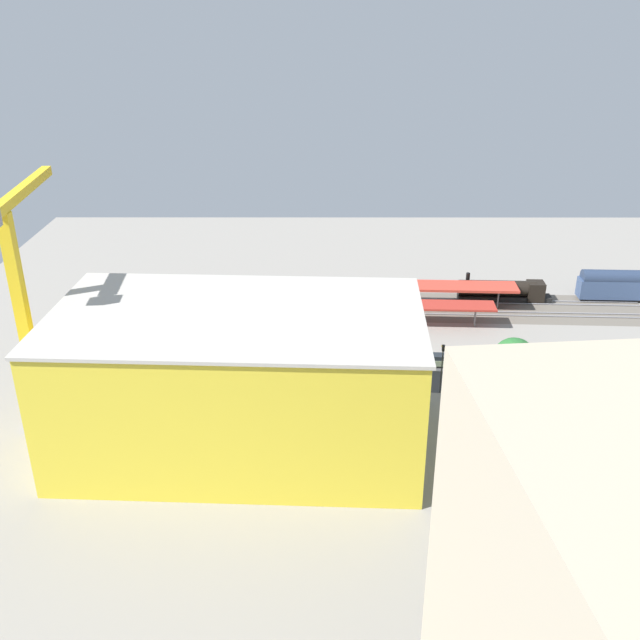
{
  "coord_description": "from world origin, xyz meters",
  "views": [
    {
      "loc": [
        9.62,
        94.73,
        49.97
      ],
      "look_at": [
        9.72,
        -0.4,
        6.35
      ],
      "focal_mm": 39.65,
      "sensor_mm": 36.0,
      "label": 1
    }
  ],
  "objects_px": {
    "box_truck_0": "(333,370)",
    "traffic_light": "(442,362)",
    "construction_building": "(240,382)",
    "street_tree_2": "(215,359)",
    "street_tree_1": "(622,362)",
    "platform_canopy_near": "(305,303)",
    "platform_canopy_far": "(339,285)",
    "freight_coach_far": "(255,295)",
    "tower_crane": "(24,294)",
    "parked_car_1": "(483,360)",
    "parked_car_3": "(399,361)",
    "locomotive": "(505,291)",
    "street_tree_0": "(514,360)",
    "street_tree_3": "(273,362)",
    "parked_car_0": "(519,359)",
    "parked_car_2": "(438,361)",
    "passenger_coach": "(628,285)"
  },
  "relations": [
    {
      "from": "parked_car_2",
      "to": "traffic_light",
      "type": "bearing_deg",
      "value": 83.44
    },
    {
      "from": "parked_car_0",
      "to": "parked_car_2",
      "type": "bearing_deg",
      "value": 3.4
    },
    {
      "from": "platform_canopy_far",
      "to": "tower_crane",
      "type": "height_order",
      "value": "tower_crane"
    },
    {
      "from": "street_tree_3",
      "to": "traffic_light",
      "type": "height_order",
      "value": "traffic_light"
    },
    {
      "from": "platform_canopy_far",
      "to": "parked_car_3",
      "type": "xyz_separation_m",
      "value": [
        -8.32,
        22.71,
        -3.21
      ]
    },
    {
      "from": "parked_car_2",
      "to": "parked_car_3",
      "type": "bearing_deg",
      "value": 0.54
    },
    {
      "from": "construction_building",
      "to": "street_tree_2",
      "type": "relative_size",
      "value": 4.89
    },
    {
      "from": "tower_crane",
      "to": "street_tree_3",
      "type": "bearing_deg",
      "value": -167.4
    },
    {
      "from": "passenger_coach",
      "to": "freight_coach_far",
      "type": "relative_size",
      "value": 1.07
    },
    {
      "from": "parked_car_1",
      "to": "street_tree_1",
      "type": "height_order",
      "value": "street_tree_1"
    },
    {
      "from": "freight_coach_far",
      "to": "parked_car_0",
      "type": "bearing_deg",
      "value": 155.27
    },
    {
      "from": "street_tree_2",
      "to": "street_tree_3",
      "type": "xyz_separation_m",
      "value": [
        -7.75,
        -0.29,
        -0.61
      ]
    },
    {
      "from": "parked_car_3",
      "to": "street_tree_3",
      "type": "xyz_separation_m",
      "value": [
        18.09,
        7.98,
        4.12
      ]
    },
    {
      "from": "platform_canopy_near",
      "to": "street_tree_0",
      "type": "xyz_separation_m",
      "value": [
        -28.87,
        23.06,
        1.53
      ]
    },
    {
      "from": "box_truck_0",
      "to": "tower_crane",
      "type": "bearing_deg",
      "value": 15.25
    },
    {
      "from": "box_truck_0",
      "to": "traffic_light",
      "type": "bearing_deg",
      "value": 166.8
    },
    {
      "from": "platform_canopy_far",
      "to": "street_tree_1",
      "type": "distance_m",
      "value": 48.6
    },
    {
      "from": "street_tree_1",
      "to": "traffic_light",
      "type": "distance_m",
      "value": 24.22
    },
    {
      "from": "locomotive",
      "to": "parked_car_2",
      "type": "xyz_separation_m",
      "value": [
        15.77,
        24.88,
        -1.04
      ]
    },
    {
      "from": "street_tree_3",
      "to": "tower_crane",
      "type": "bearing_deg",
      "value": 12.6
    },
    {
      "from": "platform_canopy_near",
      "to": "platform_canopy_far",
      "type": "height_order",
      "value": "platform_canopy_far"
    },
    {
      "from": "parked_car_2",
      "to": "street_tree_0",
      "type": "relative_size",
      "value": 0.55
    },
    {
      "from": "locomotive",
      "to": "parked_car_3",
      "type": "xyz_separation_m",
      "value": [
        21.64,
        24.93,
        -1.11
      ]
    },
    {
      "from": "traffic_light",
      "to": "street_tree_1",
      "type": "bearing_deg",
      "value": 178.94
    },
    {
      "from": "street_tree_0",
      "to": "platform_canopy_near",
      "type": "bearing_deg",
      "value": -38.62
    },
    {
      "from": "tower_crane",
      "to": "street_tree_1",
      "type": "relative_size",
      "value": 4.05
    },
    {
      "from": "freight_coach_far",
      "to": "construction_building",
      "type": "xyz_separation_m",
      "value": [
        -1.83,
        39.68,
        5.28
      ]
    },
    {
      "from": "locomotive",
      "to": "passenger_coach",
      "type": "height_order",
      "value": "passenger_coach"
    },
    {
      "from": "platform_canopy_far",
      "to": "freight_coach_far",
      "type": "distance_m",
      "value": 14.98
    },
    {
      "from": "freight_coach_far",
      "to": "street_tree_2",
      "type": "distance_m",
      "value": 28.2
    },
    {
      "from": "parked_car_3",
      "to": "street_tree_1",
      "type": "relative_size",
      "value": 0.67
    },
    {
      "from": "street_tree_1",
      "to": "construction_building",
      "type": "bearing_deg",
      "value": 13.19
    },
    {
      "from": "construction_building",
      "to": "box_truck_0",
      "type": "distance_m",
      "value": 20.61
    },
    {
      "from": "street_tree_2",
      "to": "traffic_light",
      "type": "height_order",
      "value": "street_tree_2"
    },
    {
      "from": "locomotive",
      "to": "street_tree_0",
      "type": "bearing_deg",
      "value": 77.99
    },
    {
      "from": "freight_coach_far",
      "to": "street_tree_0",
      "type": "height_order",
      "value": "street_tree_0"
    },
    {
      "from": "parked_car_1",
      "to": "parked_car_3",
      "type": "xyz_separation_m",
      "value": [
        12.63,
        0.53,
        0.01
      ]
    },
    {
      "from": "street_tree_0",
      "to": "parked_car_3",
      "type": "bearing_deg",
      "value": -28.43
    },
    {
      "from": "freight_coach_far",
      "to": "parked_car_1",
      "type": "height_order",
      "value": "freight_coach_far"
    },
    {
      "from": "box_truck_0",
      "to": "street_tree_1",
      "type": "xyz_separation_m",
      "value": [
        -38.96,
        3.91,
        3.44
      ]
    },
    {
      "from": "parked_car_3",
      "to": "street_tree_2",
      "type": "height_order",
      "value": "street_tree_2"
    },
    {
      "from": "construction_building",
      "to": "platform_canopy_far",
      "type": "bearing_deg",
      "value": -104.21
    },
    {
      "from": "street_tree_1",
      "to": "street_tree_3",
      "type": "xyz_separation_m",
      "value": [
        47.28,
        -0.21,
        -0.13
      ]
    },
    {
      "from": "parked_car_0",
      "to": "street_tree_3",
      "type": "relative_size",
      "value": 0.68
    },
    {
      "from": "passenger_coach",
      "to": "street_tree_1",
      "type": "height_order",
      "value": "street_tree_1"
    },
    {
      "from": "parked_car_0",
      "to": "parked_car_1",
      "type": "height_order",
      "value": "parked_car_0"
    },
    {
      "from": "parked_car_3",
      "to": "street_tree_0",
      "type": "height_order",
      "value": "street_tree_0"
    },
    {
      "from": "freight_coach_far",
      "to": "street_tree_3",
      "type": "bearing_deg",
      "value": 100.01
    },
    {
      "from": "freight_coach_far",
      "to": "street_tree_1",
      "type": "relative_size",
      "value": 2.26
    },
    {
      "from": "platform_canopy_far",
      "to": "street_tree_2",
      "type": "xyz_separation_m",
      "value": [
        17.53,
        30.98,
        1.53
      ]
    }
  ]
}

